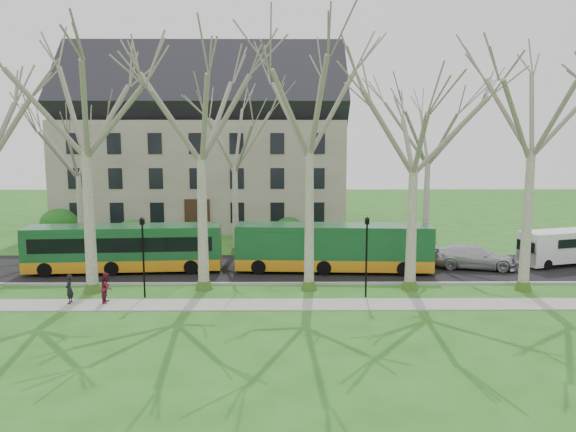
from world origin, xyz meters
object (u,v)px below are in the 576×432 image
object	(u,v)px
bus_follow	(333,247)
van_a	(559,248)
sedan	(474,257)
bus_lead	(125,248)
pedestrian_a	(69,289)
pedestrian_b	(107,287)

from	to	relation	value
bus_follow	van_a	bearing A→B (deg)	8.80
bus_follow	sedan	world-z (taller)	bus_follow
bus_lead	van_a	size ratio (longest dim) A/B	2.28
van_a	pedestrian_a	xyz separation A→B (m)	(-29.62, -8.43, -0.40)
pedestrian_b	bus_follow	bearing A→B (deg)	-63.09
pedestrian_b	van_a	bearing A→B (deg)	-75.14
bus_lead	pedestrian_a	bearing A→B (deg)	-102.13
bus_lead	sedan	bearing A→B (deg)	-2.62
bus_lead	bus_follow	world-z (taller)	bus_follow
bus_lead	bus_follow	xyz separation A→B (m)	(13.35, -0.01, 0.03)
bus_lead	pedestrian_b	world-z (taller)	bus_lead
bus_lead	bus_follow	size ratio (longest dim) A/B	0.98
pedestrian_b	sedan	bearing A→B (deg)	-72.90
pedestrian_a	van_a	bearing A→B (deg)	101.06
sedan	van_a	world-z (taller)	van_a
van_a	pedestrian_a	world-z (taller)	van_a
bus_follow	bus_lead	bearing A→B (deg)	-176.77
bus_follow	van_a	size ratio (longest dim) A/B	2.32
van_a	bus_follow	bearing A→B (deg)	168.82
van_a	pedestrian_b	bearing A→B (deg)	179.90
bus_lead	sedan	world-z (taller)	bus_lead
pedestrian_a	pedestrian_b	size ratio (longest dim) A/B	0.97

